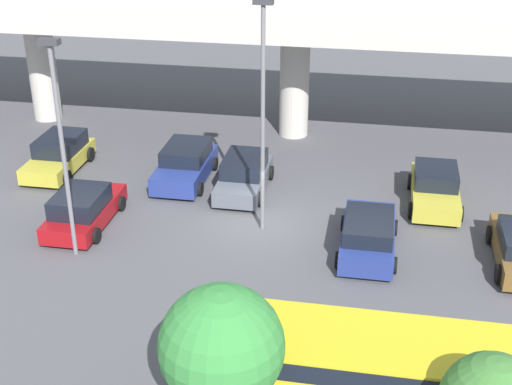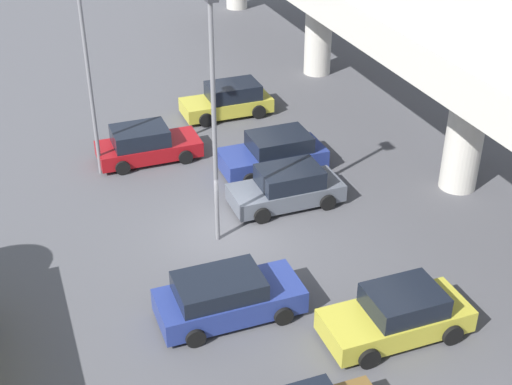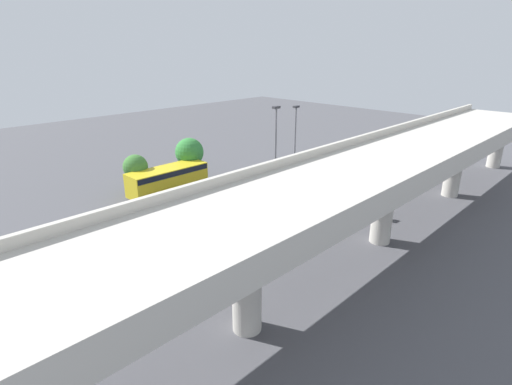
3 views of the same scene
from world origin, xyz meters
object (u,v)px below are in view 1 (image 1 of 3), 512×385
object	(u,v)px
parked_car_1	(83,209)
lamp_post_near_aisle	(263,104)
parked_car_2	(185,164)
parked_car_0	(59,155)
lamp_post_mid_lot	(61,135)
shuttle_bus	(388,373)
parked_car_5	(435,188)
tree_front_left	(221,346)
parked_car_4	(368,234)
parked_car_3	(244,175)

from	to	relation	value
parked_car_1	lamp_post_near_aisle	size ratio (longest dim) A/B	0.50
parked_car_2	parked_car_0	bearing A→B (deg)	-90.02
parked_car_1	parked_car_2	distance (m)	5.63
parked_car_1	lamp_post_mid_lot	xyz separation A→B (m)	(0.52, -2.12, 3.98)
parked_car_2	shuttle_bus	xyz separation A→B (m)	(9.11, -13.53, 0.77)
parked_car_0	parked_car_5	distance (m)	16.93
parked_car_0	parked_car_5	xyz separation A→B (m)	(16.93, -0.41, -0.03)
parked_car_0	shuttle_bus	size ratio (longest dim) A/B	0.55
lamp_post_near_aisle	tree_front_left	bearing A→B (deg)	-84.90
parked_car_2	parked_car_4	bearing A→B (deg)	59.43
parked_car_1	parked_car_2	bearing A→B (deg)	-29.84
parked_car_2	parked_car_4	distance (m)	9.66
parked_car_3	tree_front_left	bearing A→B (deg)	9.31
parked_car_0	parked_car_3	world-z (taller)	parked_car_0
parked_car_3	shuttle_bus	bearing A→B (deg)	25.99
parked_car_5	lamp_post_near_aisle	distance (m)	8.77
parked_car_4	lamp_post_near_aisle	bearing A→B (deg)	75.98
parked_car_4	parked_car_0	bearing A→B (deg)	71.09
parked_car_3	parked_car_5	world-z (taller)	parked_car_5
parked_car_0	parked_car_1	size ratio (longest dim) A/B	0.98
lamp_post_near_aisle	lamp_post_mid_lot	world-z (taller)	lamp_post_near_aisle
tree_front_left	lamp_post_mid_lot	bearing A→B (deg)	132.40
parked_car_2	tree_front_left	bearing A→B (deg)	18.88
lamp_post_near_aisle	parked_car_3	bearing A→B (deg)	112.77
parked_car_2	lamp_post_near_aisle	world-z (taller)	lamp_post_near_aisle
shuttle_bus	parked_car_0	bearing A→B (deg)	-41.80
parked_car_5	parked_car_4	bearing A→B (deg)	-29.84
parked_car_5	tree_front_left	xyz separation A→B (m)	(-5.71, -14.78, 2.38)
parked_car_1	parked_car_3	bearing A→B (deg)	-52.49
lamp_post_near_aisle	parked_car_4	bearing A→B (deg)	-14.02
parked_car_2	parked_car_3	size ratio (longest dim) A/B	1.01
parked_car_4	lamp_post_near_aisle	size ratio (longest dim) A/B	0.51
parked_car_1	lamp_post_near_aisle	distance (m)	8.34
parked_car_3	parked_car_5	distance (m)	8.11
parked_car_3	parked_car_4	distance (m)	7.01
parked_car_2	lamp_post_mid_lot	world-z (taller)	lamp_post_mid_lot
parked_car_0	lamp_post_near_aisle	distance (m)	11.78
parked_car_3	parked_car_2	bearing A→B (deg)	-101.79
parked_car_1	shuttle_bus	xyz separation A→B (m)	(11.91, -8.65, 0.81)
parked_car_4	shuttle_bus	world-z (taller)	shuttle_bus
parked_car_0	parked_car_4	size ratio (longest dim) A/B	0.96
parked_car_4	lamp_post_near_aisle	xyz separation A→B (m)	(-4.14, 1.03, 4.43)
parked_car_0	parked_car_3	size ratio (longest dim) A/B	0.99
shuttle_bus	lamp_post_mid_lot	size ratio (longest dim) A/B	0.99
parked_car_5	lamp_post_mid_lot	distance (m)	15.27
lamp_post_mid_lot	parked_car_2	bearing A→B (deg)	71.95
parked_car_4	lamp_post_mid_lot	bearing A→B (deg)	101.13
lamp_post_mid_lot	parked_car_4	bearing A→B (deg)	11.13
parked_car_3	lamp_post_near_aisle	bearing A→B (deg)	22.77
lamp_post_near_aisle	parked_car_1	bearing A→B (deg)	-171.84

